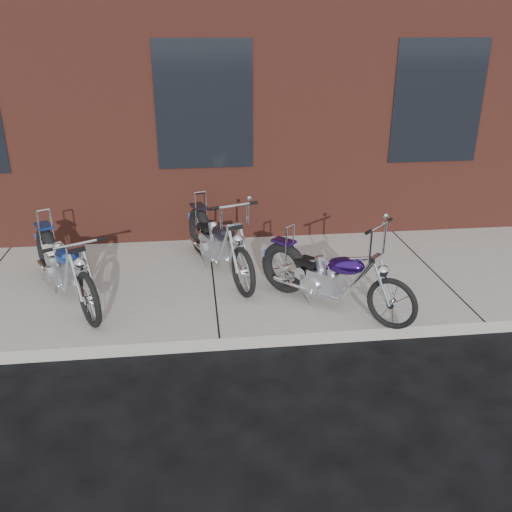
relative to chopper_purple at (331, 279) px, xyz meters
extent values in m
plane|color=black|center=(-1.34, -0.56, -0.52)|extent=(120.00, 120.00, 0.00)
cube|color=gray|center=(-1.34, 0.94, -0.45)|extent=(22.00, 3.00, 0.15)
torus|color=black|center=(-0.37, 0.37, -0.04)|extent=(0.56, 0.56, 0.66)
torus|color=black|center=(0.64, -0.65, -0.08)|extent=(0.47, 0.47, 0.60)
cube|color=#A3A6A9|center=(0.04, -0.04, -0.05)|extent=(0.44, 0.44, 0.28)
ellipsoid|color=#2A115D|center=(0.22, -0.22, 0.21)|extent=(0.52, 0.53, 0.28)
cube|color=black|center=(-0.13, 0.13, 0.13)|extent=(0.34, 0.34, 0.06)
cylinder|color=silver|center=(0.56, -0.57, 0.17)|extent=(0.21, 0.21, 0.49)
cylinder|color=silver|center=(0.48, -0.48, 0.77)|extent=(0.38, 0.38, 0.03)
cylinder|color=silver|center=(-0.32, 0.32, 0.31)|extent=(0.03, 0.03, 0.44)
cylinder|color=silver|center=(-0.02, 0.18, -0.17)|extent=(0.61, 0.62, 0.04)
torus|color=black|center=(-3.40, 1.12, -0.02)|extent=(0.46, 0.69, 0.71)
torus|color=black|center=(-2.66, -0.24, -0.05)|extent=(0.36, 0.59, 0.64)
cube|color=#A3A6A9|center=(-3.10, 0.56, -0.03)|extent=(0.43, 0.48, 0.29)
ellipsoid|color=#1F49AF|center=(-2.97, 0.32, 0.26)|extent=(0.48, 0.60, 0.30)
cube|color=beige|center=(-3.22, 0.79, 0.17)|extent=(0.34, 0.35, 0.06)
cylinder|color=silver|center=(-2.72, -0.13, 0.20)|extent=(0.17, 0.27, 0.53)
cylinder|color=silver|center=(-2.78, -0.02, 0.52)|extent=(0.49, 0.28, 0.03)
cylinder|color=silver|center=(-3.36, 1.05, 0.35)|extent=(0.03, 0.03, 0.47)
cylinder|color=silver|center=(-3.10, 0.81, -0.16)|extent=(0.46, 0.80, 0.05)
torus|color=black|center=(-1.43, 1.73, -0.02)|extent=(0.35, 0.71, 0.70)
torus|color=black|center=(-0.94, 0.29, -0.06)|extent=(0.27, 0.62, 0.63)
cube|color=#A3A6A9|center=(-1.23, 1.14, -0.03)|extent=(0.38, 0.46, 0.29)
ellipsoid|color=black|center=(-1.14, 0.88, 0.25)|extent=(0.41, 0.59, 0.30)
cube|color=black|center=(-1.31, 1.38, 0.16)|extent=(0.31, 0.33, 0.06)
cylinder|color=silver|center=(-0.98, 0.40, 0.20)|extent=(0.13, 0.28, 0.52)
cylinder|color=silver|center=(-1.02, 0.52, 0.73)|extent=(0.52, 0.20, 0.03)
cylinder|color=silver|center=(-1.40, 1.66, 0.35)|extent=(0.03, 0.03, 0.47)
cylinder|color=silver|center=(-1.19, 1.38, -0.16)|extent=(0.33, 0.84, 0.05)
camera|label=1|loc=(-1.54, -5.57, 2.67)|focal=38.00mm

